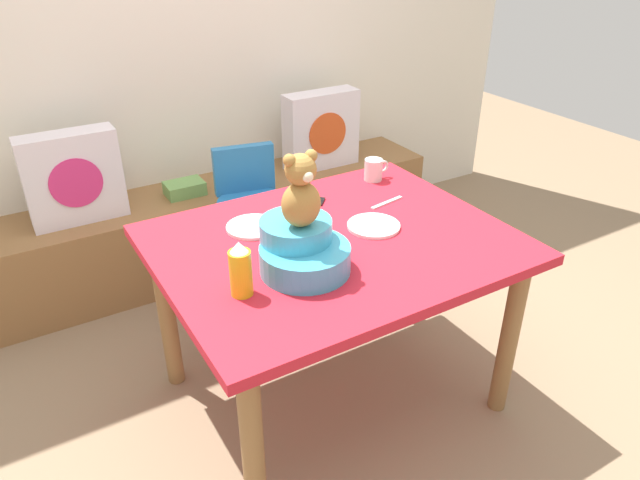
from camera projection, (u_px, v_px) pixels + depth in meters
ground_plane at (332, 392)px, 2.49m from camera, size 8.00×8.00×0.00m
back_wall at (178, 19)px, 3.00m from camera, size 4.40×0.10×2.60m
window_bench at (216, 226)px, 3.32m from camera, size 2.60×0.44×0.46m
pillow_floral_left at (73, 178)px, 2.77m from camera, size 0.44×0.15×0.44m
pillow_floral_right at (321, 130)px, 3.38m from camera, size 0.44×0.15×0.44m
book_stack at (185, 188)px, 3.12m from camera, size 0.20×0.14×0.07m
dining_table at (334, 263)px, 2.18m from camera, size 1.26×1.00×0.74m
highchair at (252, 207)px, 2.86m from camera, size 0.38×0.49×0.79m
infant_seat_teal at (302, 249)px, 1.92m from camera, size 0.30×0.33×0.16m
teddy_bear at (301, 192)px, 1.82m from camera, size 0.13×0.12×0.25m
ketchup_bottle at (241, 270)px, 1.78m from camera, size 0.07×0.07×0.18m
coffee_mug at (374, 169)px, 2.58m from camera, size 0.12×0.08×0.09m
dinner_plate_near at (374, 226)px, 2.21m from camera, size 0.20×0.20×0.01m
dinner_plate_far at (253, 227)px, 2.20m from camera, size 0.20×0.20×0.01m
cell_phone at (306, 200)px, 2.41m from camera, size 0.15×0.15×0.01m
table_fork at (387, 203)px, 2.39m from camera, size 0.17×0.05×0.01m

